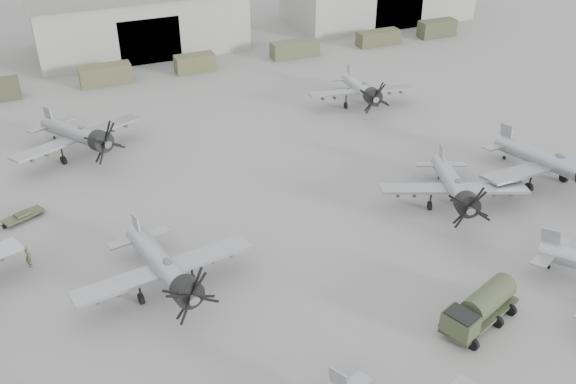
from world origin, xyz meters
name	(u,v)px	position (x,y,z in m)	size (l,w,h in m)	color
ground	(337,330)	(0.00, 0.00, 0.00)	(220.00, 220.00, 0.00)	#5C5C5A
hangar_center	(138,17)	(0.00, 61.96, 4.37)	(29.00, 14.80, 8.70)	#99988F
support_truck_3	(106,75)	(-6.88, 50.00, 1.21)	(6.23, 2.20, 2.43)	#4B4B31
support_truck_4	(195,63)	(4.47, 50.00, 1.10)	(5.09, 2.20, 2.20)	#4B4B31
support_truck_5	(295,49)	(18.56, 50.00, 1.11)	(6.60, 2.20, 2.21)	#444C31
support_truck_6	(378,38)	(31.62, 50.00, 1.02)	(6.27, 2.20, 2.04)	#41442C
support_truck_7	(437,28)	(41.58, 50.00, 1.21)	(5.68, 2.20, 2.42)	#3A3F29
aircraft_mid_1	(165,268)	(-9.44, 7.98, 2.36)	(13.08, 11.77, 5.19)	gray
aircraft_mid_2	(455,187)	(15.66, 9.35, 2.28)	(12.35, 11.18, 5.02)	gray
aircraft_mid_3	(553,163)	(25.93, 9.17, 2.49)	(13.65, 12.28, 5.48)	gray
aircraft_far_0	(79,135)	(-12.19, 31.51, 2.44)	(13.14, 11.90, 5.36)	gray
aircraft_far_1	(362,89)	(18.85, 31.44, 2.21)	(12.24, 11.02, 4.86)	#9EA1A7
fuel_tanker	(480,307)	(8.98, -3.04, 1.44)	(6.85, 4.54, 2.51)	#343B26
ground_crew	(28,256)	(-18.27, 15.25, 0.92)	(0.67, 0.44, 1.84)	#494930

